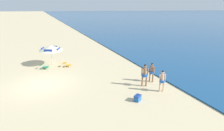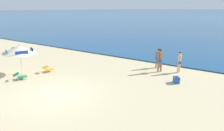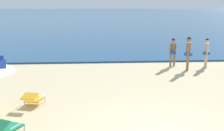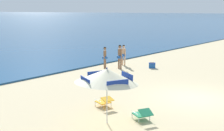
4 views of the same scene
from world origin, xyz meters
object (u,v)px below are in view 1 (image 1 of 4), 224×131
(beach_umbrella_striped_main, at_px, (51,48))
(cooler_box, at_px, (138,98))
(lounge_chair_beside_umbrella, at_px, (67,64))
(person_standing_beside, at_px, (152,71))
(lounge_chair_under_umbrella, at_px, (44,66))
(person_standing_near_shore, at_px, (162,80))
(person_wading_in, at_px, (145,74))

(beach_umbrella_striped_main, xyz_separation_m, cooler_box, (10.35, 4.67, -1.67))
(lounge_chair_beside_umbrella, relative_size, person_standing_beside, 0.59)
(beach_umbrella_striped_main, distance_m, lounge_chair_beside_umbrella, 2.50)
(lounge_chair_under_umbrella, bearing_deg, cooler_box, 31.00)
(lounge_chair_under_umbrella, distance_m, person_standing_beside, 10.69)
(beach_umbrella_striped_main, relative_size, lounge_chair_beside_umbrella, 2.79)
(lounge_chair_under_umbrella, xyz_separation_m, person_standing_near_shore, (8.66, 7.86, 0.67))
(person_wading_in, height_order, cooler_box, person_wading_in)
(beach_umbrella_striped_main, distance_m, person_wading_in, 10.63)
(beach_umbrella_striped_main, height_order, person_standing_near_shore, beach_umbrella_striped_main)
(person_wading_in, bearing_deg, person_standing_beside, 118.08)
(lounge_chair_under_umbrella, distance_m, lounge_chair_beside_umbrella, 2.24)
(beach_umbrella_striped_main, distance_m, person_standing_near_shore, 12.07)
(lounge_chair_under_umbrella, relative_size, lounge_chair_beside_umbrella, 1.06)
(lounge_chair_under_umbrella, bearing_deg, person_standing_near_shore, 42.20)
(lounge_chair_beside_umbrella, xyz_separation_m, cooler_box, (8.99, 3.31, -0.08))
(lounge_chair_beside_umbrella, bearing_deg, person_wading_in, 34.71)
(beach_umbrella_striped_main, bearing_deg, lounge_chair_under_umbrella, -37.39)
(lounge_chair_beside_umbrella, distance_m, person_wading_in, 8.73)
(person_standing_beside, xyz_separation_m, cooler_box, (2.38, -2.66, -0.74))
(person_standing_near_shore, bearing_deg, person_wading_in, -152.47)
(lounge_chair_beside_umbrella, distance_m, person_standing_beside, 8.93)
(lounge_chair_under_umbrella, relative_size, person_standing_near_shore, 0.62)
(person_wading_in, bearing_deg, lounge_chair_under_umbrella, -135.74)
(cooler_box, bearing_deg, person_standing_beside, 131.82)
(beach_umbrella_striped_main, bearing_deg, person_standing_near_shore, 35.49)
(person_standing_near_shore, xyz_separation_m, person_standing_beside, (-1.83, 0.34, -0.01))
(cooler_box, bearing_deg, lounge_chair_under_umbrella, -149.00)
(beach_umbrella_striped_main, height_order, lounge_chair_beside_umbrella, beach_umbrella_striped_main)
(person_standing_near_shore, bearing_deg, lounge_chair_beside_umbrella, -146.32)
(lounge_chair_beside_umbrella, relative_size, person_wading_in, 0.53)
(person_wading_in, xyz_separation_m, cooler_box, (1.84, -1.65, -0.84))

